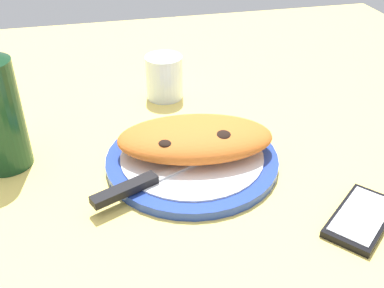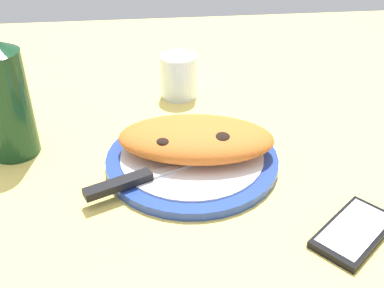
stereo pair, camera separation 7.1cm
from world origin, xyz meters
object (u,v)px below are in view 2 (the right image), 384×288
fork (192,130)px  wine_bottle (3,95)px  water_glass (180,79)px  knife (138,178)px  smartphone (354,231)px  calzone (196,138)px  plate (192,159)px

fork → wine_bottle: wine_bottle is taller
fork → water_glass: (0.37, -17.09, 1.85)cm
knife → smartphone: (-27.65, 12.34, -1.65)cm
calzone → fork: bearing=-90.2°
plate → knife: (8.47, 5.90, 1.39)cm
calzone → wine_bottle: wine_bottle is taller
knife → smartphone: bearing=155.9°
plate → water_glass: bearing=-90.9°
smartphone → water_glass: water_glass is taller
fork → knife: knife is taller
knife → smartphone: knife is taller
fork → smartphone: bearing=126.2°
plate → smartphone: plate is taller
water_glass → calzone: bearing=90.9°
water_glass → wine_bottle: wine_bottle is taller
fork → smartphone: 31.27cm
calzone → fork: 6.55cm
fork → water_glass: bearing=-88.8°
smartphone → calzone: bearing=-45.9°
smartphone → knife: bearing=-24.1°
plate → knife: knife is taller
smartphone → water_glass: bearing=-66.0°
plate → knife: 10.41cm
plate → fork: size_ratio=1.67×
fork → plate: bearing=83.9°
fork → calzone: bearing=89.8°
plate → wine_bottle: size_ratio=1.02×
plate → wine_bottle: (28.53, -6.68, 9.57)cm
water_glass → fork: bearing=91.2°
calzone → water_glass: 23.26cm
plate → calzone: (-0.73, -0.82, 3.34)cm
wine_bottle → plate: bearing=166.8°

